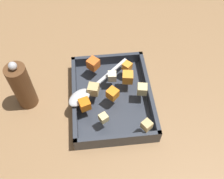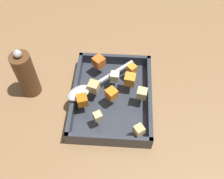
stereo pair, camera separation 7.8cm
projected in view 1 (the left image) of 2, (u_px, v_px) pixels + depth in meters
The scene contains 14 objects.
ground_plane at pixel (113, 98), 0.84m from camera, with size 4.00×4.00×0.00m, color #936D47.
baking_dish at pixel (112, 98), 0.82m from camera, with size 0.32×0.25×0.05m.
carrot_chunk_mid_left at pixel (128, 77), 0.80m from camera, with size 0.03×0.03×0.03m, color orange.
carrot_chunk_corner_nw at pixel (93, 64), 0.84m from camera, with size 0.03×0.03×0.03m, color orange.
carrot_chunk_under_handle at pixel (127, 66), 0.84m from camera, with size 0.03×0.03×0.03m, color orange.
carrot_chunk_back_center at pixel (85, 104), 0.75m from camera, with size 0.03×0.03×0.03m, color orange.
carrot_chunk_center at pixel (113, 94), 0.77m from camera, with size 0.03×0.03×0.03m, color orange.
potato_chunk_near_right at pixel (93, 89), 0.78m from camera, with size 0.03×0.03×0.03m, color tan.
potato_chunk_far_left at pixel (111, 76), 0.81m from camera, with size 0.03×0.03×0.03m, color beige.
potato_chunk_corner_se at pixel (147, 125), 0.71m from camera, with size 0.03×0.03×0.03m, color tan.
potato_chunk_heap_side at pixel (104, 118), 0.72m from camera, with size 0.02×0.02×0.02m, color #E0CC89.
potato_chunk_far_right at pixel (142, 89), 0.78m from camera, with size 0.03×0.03×0.03m, color #E0CC89.
serving_spoon at pixel (83, 95), 0.77m from camera, with size 0.19×0.21×0.02m.
pepper_mill at pixel (22, 86), 0.77m from camera, with size 0.06×0.06×0.19m.
Camera 1 is at (0.47, -0.05, 0.70)m, focal length 41.36 mm.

